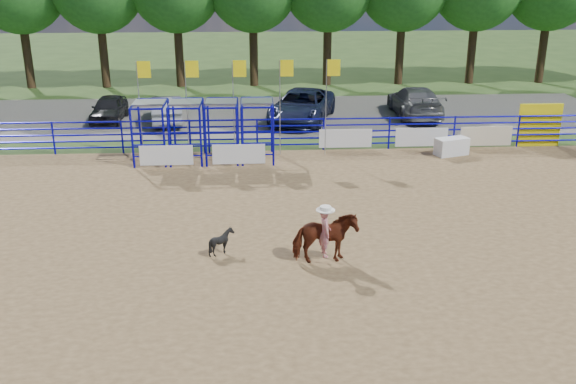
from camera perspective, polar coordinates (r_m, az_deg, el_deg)
The scene contains 12 objects.
ground at distance 19.76m, azimuth -2.34°, elevation -4.59°, with size 120.00×120.00×0.00m, color #344E1F.
arena_dirt at distance 19.75m, azimuth -2.34°, elevation -4.56°, with size 30.00×20.00×0.02m, color olive.
gravel_strip at distance 35.91m, azimuth -2.89°, elevation 6.81°, with size 40.00×10.00×0.01m, color #69655D.
announcer_table at distance 29.31m, azimuth 14.33°, elevation 3.94°, with size 1.44×0.67×0.77m, color silver.
horse_and_rider at distance 18.19m, azimuth 3.30°, elevation -3.80°, with size 1.87×1.00×2.43m.
calf at distance 18.99m, azimuth -5.93°, elevation -4.40°, with size 0.63×0.70×0.78m, color black.
car_a at distance 35.78m, azimuth -15.63°, elevation 7.15°, with size 1.58×3.93×1.34m, color black.
car_b at distance 34.72m, azimuth -10.70°, elevation 7.24°, with size 1.51×4.34×1.43m, color gray.
car_c at distance 34.39m, azimuth 1.24°, elevation 7.66°, with size 2.74×5.95×1.65m, color #141A34.
car_d at distance 36.27m, azimuth 11.23°, elevation 7.90°, with size 2.26×5.56×1.61m, color #5A5A5D.
perimeter_fence at distance 19.45m, azimuth -2.37°, elevation -2.58°, with size 30.10×20.10×1.50m.
chute_assembly at distance 27.73m, azimuth -6.69°, elevation 5.37°, with size 19.32×2.41×4.20m.
Camera 1 is at (-0.25, -17.95, 8.25)m, focal length 40.00 mm.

